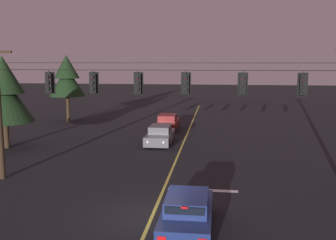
# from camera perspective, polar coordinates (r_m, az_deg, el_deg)

# --- Properties ---
(ground_plane) EXTENTS (180.00, 180.00, 0.00)m
(ground_plane) POSITION_cam_1_polar(r_m,az_deg,el_deg) (16.18, -2.41, -13.99)
(ground_plane) COLOR black
(lane_centre_stripe) EXTENTS (0.14, 60.00, 0.01)m
(lane_centre_stripe) POSITION_cam_1_polar(r_m,az_deg,el_deg) (25.88, 1.39, -5.30)
(lane_centre_stripe) COLOR #D1C64C
(lane_centre_stripe) RESTS_ON ground
(stop_bar_paint) EXTENTS (3.40, 0.36, 0.01)m
(stop_bar_paint) POSITION_cam_1_polar(r_m,az_deg,el_deg) (19.43, 5.05, -10.08)
(stop_bar_paint) COLOR silver
(stop_bar_paint) RESTS_ON ground
(signal_span_assembly) EXTENTS (19.31, 0.32, 7.16)m
(signal_span_assembly) POSITION_cam_1_polar(r_m,az_deg,el_deg) (19.33, -0.37, 1.21)
(signal_span_assembly) COLOR #2D2116
(signal_span_assembly) RESTS_ON ground
(traffic_light_leftmost) EXTENTS (0.48, 0.41, 1.22)m
(traffic_light_leftmost) POSITION_cam_1_polar(r_m,az_deg,el_deg) (20.81, -16.85, 5.17)
(traffic_light_leftmost) COLOR black
(traffic_light_left_inner) EXTENTS (0.48, 0.41, 1.22)m
(traffic_light_left_inner) POSITION_cam_1_polar(r_m,az_deg,el_deg) (19.99, -10.80, 5.26)
(traffic_light_left_inner) COLOR black
(traffic_light_centre) EXTENTS (0.48, 0.41, 1.22)m
(traffic_light_centre) POSITION_cam_1_polar(r_m,az_deg,el_deg) (19.41, -4.38, 5.29)
(traffic_light_centre) COLOR black
(traffic_light_right_inner) EXTENTS (0.48, 0.41, 1.22)m
(traffic_light_right_inner) POSITION_cam_1_polar(r_m,az_deg,el_deg) (19.08, 2.58, 5.25)
(traffic_light_right_inner) COLOR black
(traffic_light_rightmost) EXTENTS (0.48, 0.41, 1.22)m
(traffic_light_rightmost) POSITION_cam_1_polar(r_m,az_deg,el_deg) (19.05, 10.79, 5.10)
(traffic_light_rightmost) COLOR black
(traffic_light_far_right) EXTENTS (0.48, 0.41, 1.22)m
(traffic_light_far_right) POSITION_cam_1_polar(r_m,az_deg,el_deg) (19.42, 19.00, 4.85)
(traffic_light_far_right) COLOR black
(car_waiting_near_lane) EXTENTS (1.80, 4.33, 1.39)m
(car_waiting_near_lane) POSITION_cam_1_polar(r_m,az_deg,el_deg) (14.89, 2.78, -13.35)
(car_waiting_near_lane) COLOR navy
(car_waiting_near_lane) RESTS_ON ground
(car_oncoming_lead) EXTENTS (1.80, 4.42, 1.39)m
(car_oncoming_lead) POSITION_cam_1_polar(r_m,az_deg,el_deg) (29.64, -1.15, -2.24)
(car_oncoming_lead) COLOR #4C4C51
(car_oncoming_lead) RESTS_ON ground
(car_oncoming_trailing) EXTENTS (1.80, 4.42, 1.39)m
(car_oncoming_trailing) POSITION_cam_1_polar(r_m,az_deg,el_deg) (35.57, -0.09, -0.42)
(car_oncoming_trailing) COLOR maroon
(car_oncoming_trailing) RESTS_ON ground
(tree_verge_near) EXTENTS (4.07, 4.07, 6.58)m
(tree_verge_near) POSITION_cam_1_polar(r_m,az_deg,el_deg) (30.12, -22.69, 3.73)
(tree_verge_near) COLOR #332316
(tree_verge_near) RESTS_ON ground
(tree_verge_far) EXTENTS (3.63, 3.63, 6.82)m
(tree_verge_far) POSITION_cam_1_polar(r_m,az_deg,el_deg) (41.31, -14.43, 5.96)
(tree_verge_far) COLOR #332316
(tree_verge_far) RESTS_ON ground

